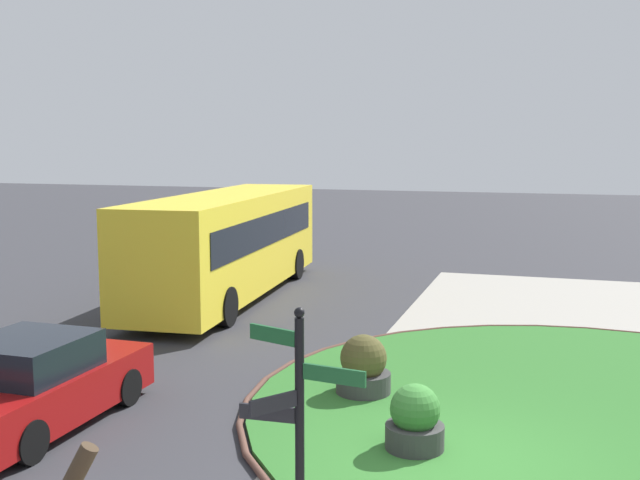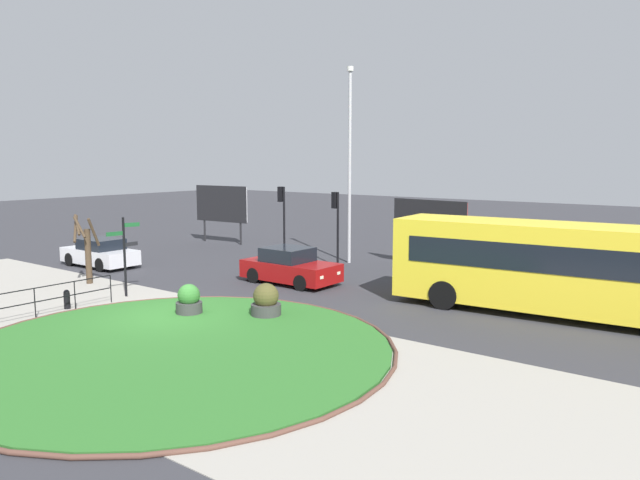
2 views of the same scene
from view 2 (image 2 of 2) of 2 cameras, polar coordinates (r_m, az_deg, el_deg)
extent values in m
plane|color=#333338|center=(20.25, -14.17, -7.22)|extent=(120.00, 120.00, 0.00)
cube|color=#9E998E|center=(19.25, -18.26, -8.14)|extent=(32.00, 8.50, 0.02)
cylinder|color=#2D6B28|center=(16.92, -13.70, -10.01)|extent=(11.76, 11.76, 0.10)
torus|color=brown|center=(16.92, -13.70, -10.00)|extent=(12.07, 12.07, 0.11)
cylinder|color=black|center=(23.46, -18.11, -1.68)|extent=(0.09, 0.09, 2.92)
sphere|color=black|center=(23.27, -18.27, 1.99)|extent=(0.10, 0.10, 0.10)
cube|color=#195128|center=(23.39, -17.48, 1.40)|extent=(0.22, 0.54, 0.15)
cube|color=#195128|center=(23.17, -19.00, 0.56)|extent=(0.13, 0.63, 0.15)
cube|color=black|center=(23.66, -18.18, 0.09)|extent=(0.44, 0.32, 0.15)
cube|color=black|center=(23.58, -17.53, -0.37)|extent=(0.06, 0.56, 0.15)
cylinder|color=black|center=(22.46, -22.96, -5.41)|extent=(0.21, 0.21, 0.55)
sphere|color=black|center=(22.39, -23.00, -4.63)|extent=(0.20, 0.20, 0.20)
cube|color=black|center=(21.70, -23.97, -3.92)|extent=(0.09, 4.15, 0.03)
cube|color=black|center=(21.79, -23.90, -5.09)|extent=(0.09, 4.15, 0.03)
cylinder|color=black|center=(22.82, -19.31, -4.43)|extent=(0.04, 0.04, 1.01)
cylinder|color=black|center=(22.13, -22.32, -4.96)|extent=(0.04, 0.04, 1.01)
cylinder|color=black|center=(21.49, -25.52, -5.50)|extent=(0.04, 0.04, 1.01)
cube|color=yellow|center=(21.05, 21.56, -2.34)|extent=(10.76, 3.26, 2.77)
cube|color=black|center=(22.20, 22.23, -0.86)|extent=(9.30, 0.73, 0.88)
cube|color=black|center=(19.78, 20.91, -1.79)|extent=(9.30, 0.73, 0.88)
cylinder|color=black|center=(23.19, 13.70, -4.04)|extent=(1.02, 0.37, 1.00)
cylinder|color=black|center=(21.10, 11.69, -5.14)|extent=(1.02, 0.37, 1.00)
cube|color=silver|center=(30.68, -20.24, -1.42)|extent=(4.08, 1.76, 0.68)
cube|color=black|center=(30.46, -20.13, -0.35)|extent=(1.92, 1.54, 0.51)
cube|color=#EAEACC|center=(32.12, -23.03, -1.10)|extent=(0.02, 0.20, 0.12)
cube|color=#EAEACC|center=(32.66, -21.46, -0.89)|extent=(0.02, 0.20, 0.12)
cylinder|color=black|center=(31.36, -22.69, -1.71)|extent=(0.64, 0.22, 0.64)
cylinder|color=black|center=(32.18, -20.29, -1.37)|extent=(0.64, 0.22, 0.64)
cylinder|color=black|center=(29.24, -20.15, -2.24)|extent=(0.64, 0.22, 0.64)
cylinder|color=black|center=(30.12, -17.65, -1.85)|extent=(0.64, 0.22, 0.64)
cube|color=maroon|center=(24.93, -2.82, -2.90)|extent=(4.12, 1.92, 0.74)
cube|color=black|center=(24.92, -3.11, -1.37)|extent=(1.84, 1.68, 0.58)
cube|color=#EAEACC|center=(24.12, 1.80, -3.17)|extent=(0.02, 0.20, 0.12)
cube|color=#EAEACC|center=(23.22, 0.17, -3.59)|extent=(0.02, 0.20, 0.12)
cylinder|color=black|center=(24.86, 0.72, -3.45)|extent=(0.64, 0.23, 0.64)
cylinder|color=black|center=(23.53, -1.80, -4.10)|extent=(0.64, 0.23, 0.64)
cylinder|color=black|center=(26.43, -3.71, -2.79)|extent=(0.64, 0.23, 0.64)
cylinder|color=black|center=(25.18, -6.30, -3.35)|extent=(0.64, 0.23, 0.64)
cylinder|color=black|center=(28.57, 1.71, 0.99)|extent=(0.11, 0.11, 3.58)
cube|color=black|center=(28.60, 1.45, 3.81)|extent=(0.32, 0.32, 0.78)
sphere|color=black|center=(28.70, 1.26, 4.32)|extent=(0.16, 0.16, 0.16)
sphere|color=#F2A519|center=(28.72, 1.26, 3.83)|extent=(0.16, 0.16, 0.16)
sphere|color=black|center=(28.74, 1.26, 3.35)|extent=(0.16, 0.16, 0.16)
cylinder|color=black|center=(30.90, -3.43, 1.63)|extent=(0.11, 0.11, 3.73)
cube|color=black|center=(30.92, -3.74, 4.38)|extent=(0.27, 0.27, 0.78)
sphere|color=red|center=(31.01, -3.95, 4.83)|extent=(0.16, 0.16, 0.16)
sphere|color=black|center=(31.02, -3.94, 4.38)|extent=(0.16, 0.16, 0.16)
sphere|color=black|center=(31.04, -3.94, 3.94)|extent=(0.16, 0.16, 0.16)
cylinder|color=#B7B7BC|center=(29.48, 2.84, 6.77)|extent=(0.16, 0.16, 9.30)
cylinder|color=silver|center=(29.78, 2.90, 15.98)|extent=(0.32, 0.32, 0.22)
cylinder|color=black|center=(38.23, -10.95, 1.69)|extent=(0.12, 0.12, 2.42)
cylinder|color=black|center=(36.24, -7.58, 1.44)|extent=(0.12, 0.12, 2.42)
cube|color=silver|center=(37.11, -9.35, 3.43)|extent=(3.94, 0.38, 2.10)
cube|color=black|center=(37.06, -9.42, 3.42)|extent=(4.04, 0.30, 2.20)
cylinder|color=black|center=(29.89, 7.97, -0.07)|extent=(0.12, 0.12, 2.24)
cylinder|color=black|center=(28.26, 12.85, -0.64)|extent=(0.12, 0.12, 2.24)
cube|color=red|center=(28.91, 10.40, 1.85)|extent=(3.95, 0.61, 1.86)
cube|color=black|center=(28.86, 10.32, 1.84)|extent=(4.04, 0.53, 1.96)
cylinder|color=#383838|center=(19.70, -5.16, -6.74)|extent=(0.98, 0.98, 0.46)
sphere|color=#4C4723|center=(19.58, -5.17, -5.33)|extent=(0.84, 0.84, 0.84)
cylinder|color=#383838|center=(20.35, -12.36, -6.43)|extent=(0.87, 0.87, 0.46)
sphere|color=#33702D|center=(20.24, -12.39, -5.15)|extent=(0.74, 0.74, 0.74)
cylinder|color=#423323|center=(26.47, -21.21, -1.49)|extent=(0.25, 0.25, 2.29)
cylinder|color=#423323|center=(26.24, -22.13, 1.35)|extent=(0.79, 0.40, 0.82)
cylinder|color=#423323|center=(26.15, -20.76, 0.70)|extent=(0.38, 0.71, 1.22)
cylinder|color=#423323|center=(26.12, -21.94, 1.14)|extent=(0.75, 0.14, 0.86)
cylinder|color=#423323|center=(26.37, -22.27, 1.00)|extent=(0.81, 0.68, 1.06)
camera|label=1|loc=(27.84, -30.03, 5.48)|focal=42.63mm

